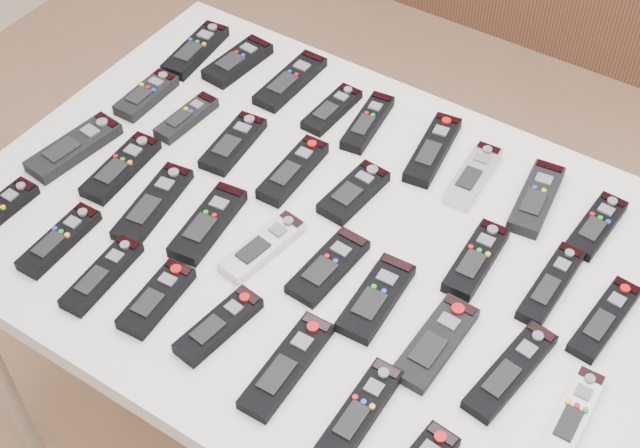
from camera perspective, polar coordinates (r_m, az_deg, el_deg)
The scene contains 35 objects.
ground at distance 2.25m, azimuth 4.01°, elevation -12.38°, with size 4.00×4.00×0.00m, color #96664C.
table at distance 1.61m, azimuth 0.00°, elevation -1.87°, with size 1.25×0.88×0.78m.
remote_0 at distance 1.95m, azimuth -7.96°, elevation 10.96°, with size 0.06×0.18×0.02m, color black.
remote_1 at distance 1.91m, azimuth -5.28°, elevation 10.32°, with size 0.06×0.16×0.02m, color black.
remote_2 at distance 1.86m, azimuth -1.91°, elevation 9.15°, with size 0.06×0.19×0.02m, color black.
remote_3 at distance 1.79m, azimuth 0.76°, elevation 7.34°, with size 0.05×0.15×0.02m, color black.
remote_4 at distance 1.76m, azimuth 3.07°, elevation 6.51°, with size 0.05×0.17×0.02m, color black.
remote_5 at distance 1.71m, azimuth 7.23°, elevation 4.76°, with size 0.05×0.19×0.02m, color black.
remote_6 at distance 1.67m, azimuth 9.77°, elevation 3.08°, with size 0.05×0.17×0.02m, color #B7B7BC.
remote_7 at distance 1.65m, azimuth 13.68°, elevation 1.62°, with size 0.06×0.18×0.02m, color black.
remote_8 at distance 1.63m, azimuth 17.27°, elevation -0.12°, with size 0.05×0.16×0.02m, color black.
remote_9 at distance 1.85m, azimuth -11.05°, elevation 8.09°, with size 0.05×0.14×0.02m, color black.
remote_10 at distance 1.78m, azimuth -8.54°, elevation 6.74°, with size 0.04×0.15×0.02m, color black.
remote_11 at distance 1.72m, azimuth -5.57°, elevation 5.17°, with size 0.06×0.16×0.02m, color black.
remote_12 at distance 1.65m, azimuth -1.74°, elevation 3.44°, with size 0.05×0.18×0.02m, color black.
remote_13 at distance 1.61m, azimuth 2.18°, elevation 2.04°, with size 0.06×0.15×0.02m, color black.
remote_14 at distance 1.53m, azimuth 9.96°, elevation -2.26°, with size 0.05×0.17×0.02m, color black.
remote_15 at distance 1.52m, azimuth 14.56°, elevation -3.76°, with size 0.04×0.18×0.02m, color black.
remote_16 at distance 1.50m, azimuth 17.75°, elevation -5.82°, with size 0.05×0.18×0.02m, color black.
remote_17 at distance 1.76m, azimuth -15.46°, elevation 4.75°, with size 0.06×0.19×0.02m, color black.
remote_18 at distance 1.70m, azimuth -12.62°, elevation 3.54°, with size 0.06×0.18×0.02m, color black.
remote_19 at distance 1.62m, azimuth -10.63°, elevation 1.28°, with size 0.06×0.19×0.02m, color black.
remote_20 at distance 1.57m, azimuth -7.17°, elevation 0.06°, with size 0.06×0.18×0.02m, color black.
remote_21 at distance 1.53m, azimuth -3.67°, elevation -1.44°, with size 0.05×0.17×0.02m, color #B7B7BC.
remote_22 at distance 1.50m, azimuth 0.53°, elevation -2.74°, with size 0.06×0.17×0.02m, color black.
remote_23 at distance 1.46m, azimuth 3.61°, elevation -4.74°, with size 0.06×0.17×0.02m, color black.
remote_24 at distance 1.42m, azimuth 7.41°, elevation -7.54°, with size 0.06×0.18×0.02m, color black.
remote_25 at distance 1.41m, azimuth 12.09°, elevation -9.19°, with size 0.05×0.20×0.02m, color black.
remote_26 at distance 1.39m, azimuth 15.87°, elevation -11.67°, with size 0.04×0.17×0.02m, color silver.
remote_28 at distance 1.60m, azimuth -16.34°, elevation -1.00°, with size 0.05×0.17×0.02m, color black.
remote_29 at distance 1.53m, azimuth -13.77°, elevation -3.18°, with size 0.05×0.17×0.02m, color black.
remote_30 at distance 1.48m, azimuth -10.42°, elevation -4.70°, with size 0.05×0.15×0.02m, color black.
remote_31 at distance 1.43m, azimuth -6.50°, elevation -6.47°, with size 0.05×0.16×0.02m, color black.
remote_32 at distance 1.38m, azimuth -2.13°, elevation -9.05°, with size 0.05×0.20×0.02m, color black.
remote_33 at distance 1.34m, azimuth 2.59°, elevation -11.90°, with size 0.05×0.18×0.02m, color black.
Camera 1 is at (0.49, -1.02, 1.94)m, focal length 50.00 mm.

